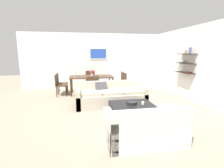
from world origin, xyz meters
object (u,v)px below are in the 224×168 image
(dining_chair_foot, at_px, (93,86))
(wine_glass_head, at_px, (91,72))
(dining_chair_head, at_px, (90,79))
(wine_glass_left_near, at_px, (75,74))
(decorative_bowl, at_px, (132,103))
(coffee_table, at_px, (132,111))
(dining_table, at_px, (91,78))
(loveseat_white, at_px, (145,127))
(sofa_beige, at_px, (111,97))
(dining_chair_right_far, at_px, (120,80))
(candle_jar, at_px, (143,103))
(dining_chair_left_near, at_px, (59,84))
(dining_chair_right_near, at_px, (122,82))
(centerpiece_vase, at_px, (92,72))
(wine_glass_right_far, at_px, (107,72))
(wine_glass_foot, at_px, (92,75))
(wine_glass_left_far, at_px, (75,73))
(dining_chair_left_far, at_px, (60,82))

(dining_chair_foot, bearing_deg, wine_glass_head, 90.00)
(dining_chair_head, distance_m, wine_glass_left_near, 1.26)
(wine_glass_left_near, bearing_deg, decorative_bowl, -61.17)
(coffee_table, distance_m, dining_table, 3.15)
(loveseat_white, bearing_deg, dining_chair_foot, 103.42)
(loveseat_white, distance_m, wine_glass_left_near, 4.38)
(sofa_beige, distance_m, dining_chair_right_far, 2.17)
(candle_jar, height_order, dining_chair_left_near, dining_chair_left_near)
(dining_chair_right_near, bearing_deg, candle_jar, -92.84)
(centerpiece_vase, bearing_deg, dining_table, -147.05)
(dining_table, height_order, wine_glass_right_far, wine_glass_right_far)
(dining_chair_right_near, bearing_deg, wine_glass_right_far, 152.73)
(wine_glass_foot, bearing_deg, wine_glass_left_near, 156.36)
(coffee_table, distance_m, dining_chair_right_near, 2.81)
(wine_glass_head, height_order, wine_glass_foot, wine_glass_head)
(wine_glass_right_far, bearing_deg, wine_glass_head, 156.36)
(wine_glass_head, bearing_deg, dining_chair_right_far, -8.65)
(sofa_beige, xyz_separation_m, dining_chair_right_near, (0.78, 1.58, 0.21))
(dining_chair_right_far, xyz_separation_m, wine_glass_left_far, (-2.00, -0.10, 0.37))
(dining_table, bearing_deg, wine_glass_left_near, -170.18)
(dining_chair_left_near, height_order, wine_glass_left_far, wine_glass_left_far)
(sofa_beige, distance_m, candle_jar, 1.43)
(loveseat_white, height_order, wine_glass_left_far, wine_glass_left_far)
(coffee_table, distance_m, wine_glass_left_far, 3.54)
(decorative_bowl, relative_size, candle_jar, 3.63)
(dining_chair_left_near, xyz_separation_m, dining_chair_head, (1.32, 1.10, 0.00))
(wine_glass_head, bearing_deg, sofa_beige, -76.36)
(dining_chair_right_far, relative_size, dining_chair_right_near, 1.00)
(dining_chair_left_near, height_order, wine_glass_left_near, wine_glass_left_near)
(dining_chair_left_far, height_order, centerpiece_vase, centerpiece_vase)
(wine_glass_foot, bearing_deg, coffee_table, -70.48)
(dining_chair_head, bearing_deg, candle_jar, -73.37)
(centerpiece_vase, bearing_deg, dining_chair_left_near, -170.25)
(dining_table, distance_m, wine_glass_left_far, 0.72)
(sofa_beige, bearing_deg, centerpiece_vase, 105.65)
(dining_chair_right_far, distance_m, dining_chair_head, 1.48)
(dining_chair_foot, distance_m, dining_chair_right_far, 1.72)
(dining_chair_left_far, bearing_deg, candle_jar, -52.68)
(dining_chair_right_far, bearing_deg, dining_chair_head, 153.19)
(dining_chair_right_near, distance_m, wine_glass_foot, 1.38)
(dining_table, xyz_separation_m, dining_chair_right_far, (1.32, 0.21, -0.18))
(centerpiece_vase, bearing_deg, dining_chair_head, 91.86)
(dining_chair_right_near, relative_size, dining_chair_left_near, 1.00)
(wine_glass_right_far, bearing_deg, wine_glass_left_near, -170.18)
(dining_chair_left_near, xyz_separation_m, wine_glass_foot, (1.32, -0.20, 0.35))
(sofa_beige, xyz_separation_m, decorative_bowl, (0.36, -1.18, 0.13))
(dining_chair_right_near, relative_size, centerpiece_vase, 3.16)
(dining_chair_right_near, height_order, wine_glass_left_far, wine_glass_left_far)
(wine_glass_left_near, bearing_deg, sofa_beige, -54.11)
(dining_chair_foot, relative_size, dining_chair_head, 1.00)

